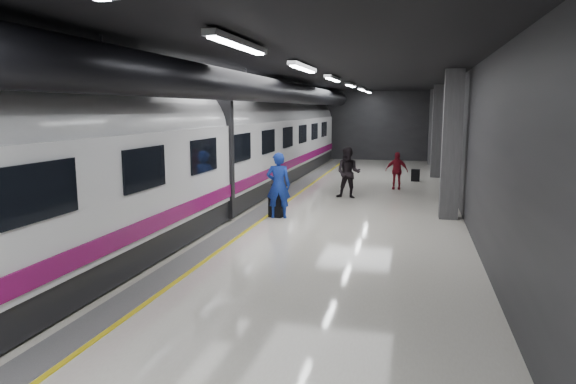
# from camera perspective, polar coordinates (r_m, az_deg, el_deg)

# --- Properties ---
(ground) EXTENTS (40.00, 40.00, 0.00)m
(ground) POSITION_cam_1_polar(r_m,az_deg,el_deg) (15.05, 0.19, -3.58)
(ground) COLOR white
(ground) RESTS_ON ground
(platform_hall) EXTENTS (10.02, 40.02, 4.51)m
(platform_hall) POSITION_cam_1_polar(r_m,az_deg,el_deg) (15.67, -0.00, 9.96)
(platform_hall) COLOR black
(platform_hall) RESTS_ON ground
(train) EXTENTS (3.05, 38.00, 4.05)m
(train) POSITION_cam_1_polar(r_m,az_deg,el_deg) (15.81, -11.36, 4.45)
(train) COLOR black
(train) RESTS_ON ground
(traveler_main) EXTENTS (0.81, 0.61, 2.03)m
(traveler_main) POSITION_cam_1_polar(r_m,az_deg,el_deg) (15.75, -1.07, 0.75)
(traveler_main) COLOR #192CBC
(traveler_main) RESTS_ON ground
(suitcase_main) EXTENTS (0.46, 0.33, 0.68)m
(suitcase_main) POSITION_cam_1_polar(r_m,az_deg,el_deg) (15.95, -1.35, -1.61)
(suitcase_main) COLOR black
(suitcase_main) RESTS_ON ground
(shoulder_bag) EXTENTS (0.30, 0.22, 0.36)m
(shoulder_bag) POSITION_cam_1_polar(r_m,az_deg,el_deg) (15.86, -1.31, 0.25)
(shoulder_bag) COLOR black
(shoulder_bag) RESTS_ON suitcase_main
(traveler_far_a) EXTENTS (0.99, 0.80, 1.93)m
(traveler_far_a) POSITION_cam_1_polar(r_m,az_deg,el_deg) (19.39, 6.72, 2.13)
(traveler_far_a) COLOR black
(traveler_far_a) RESTS_ON ground
(traveler_far_b) EXTENTS (0.92, 0.39, 1.56)m
(traveler_far_b) POSITION_cam_1_polar(r_m,az_deg,el_deg) (21.97, 11.97, 2.34)
(traveler_far_b) COLOR maroon
(traveler_far_b) RESTS_ON ground
(suitcase_far) EXTENTS (0.40, 0.28, 0.57)m
(suitcase_far) POSITION_cam_1_polar(r_m,az_deg,el_deg) (24.62, 13.98, 1.82)
(suitcase_far) COLOR black
(suitcase_far) RESTS_ON ground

